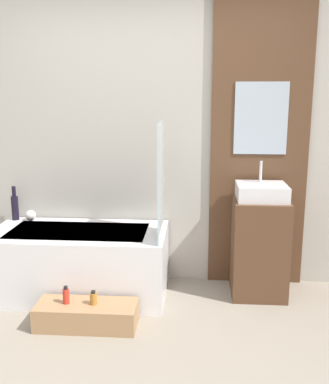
{
  "coord_description": "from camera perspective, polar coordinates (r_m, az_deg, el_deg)",
  "views": [
    {
      "loc": [
        0.38,
        -2.42,
        1.71
      ],
      "look_at": [
        0.15,
        0.69,
        1.02
      ],
      "focal_mm": 42.0,
      "sensor_mm": 36.0,
      "label": 1
    }
  ],
  "objects": [
    {
      "name": "wall_wood_accent",
      "position": [
        4.01,
        11.99,
        6.47
      ],
      "size": [
        0.85,
        0.04,
        2.6
      ],
      "color": "brown",
      "rests_on": "ground_plane"
    },
    {
      "name": "vase_round_light",
      "position": [
        4.28,
        -16.64,
        -2.86
      ],
      "size": [
        0.1,
        0.1,
        0.1
      ],
      "primitive_type": "sphere",
      "color": "silver",
      "rests_on": "bathtub"
    },
    {
      "name": "bottle_soap_primary",
      "position": [
        3.49,
        -12.4,
        -12.73
      ],
      "size": [
        0.05,
        0.05,
        0.14
      ],
      "color": "red",
      "rests_on": "wooden_step_bench"
    },
    {
      "name": "vase_tall_dark",
      "position": [
        4.33,
        -18.46,
        -1.72
      ],
      "size": [
        0.06,
        0.06,
        0.31
      ],
      "color": "black",
      "rests_on": "bathtub"
    },
    {
      "name": "sink",
      "position": [
        3.82,
        12.22,
        0.04
      ],
      "size": [
        0.41,
        0.38,
        0.31
      ],
      "color": "white",
      "rests_on": "vanity_cabinet"
    },
    {
      "name": "glass_shower_screen",
      "position": [
        3.52,
        -0.5,
        1.34
      ],
      "size": [
        0.01,
        0.45,
        0.92
      ],
      "primitive_type": "cube",
      "color": "silver",
      "rests_on": "bathtub"
    },
    {
      "name": "ground_plane",
      "position": [
        2.99,
        -4.23,
        -22.44
      ],
      "size": [
        12.0,
        12.0,
        0.0
      ],
      "primitive_type": "plane",
      "color": "gray"
    },
    {
      "name": "bathtub",
      "position": [
        3.98,
        -10.75,
        -8.74
      ],
      "size": [
        1.49,
        0.75,
        0.57
      ],
      "color": "white",
      "rests_on": "ground_plane"
    },
    {
      "name": "bottle_soap_secondary",
      "position": [
        3.45,
        -9.01,
        -13.18
      ],
      "size": [
        0.05,
        0.05,
        0.11
      ],
      "color": "#B2752D",
      "rests_on": "wooden_step_bench"
    },
    {
      "name": "vanity_cabinet",
      "position": [
        3.95,
        11.9,
        -6.85
      ],
      "size": [
        0.45,
        0.47,
        0.84
      ],
      "primitive_type": "cube",
      "color": "brown",
      "rests_on": "ground_plane"
    },
    {
      "name": "wall_tiled_back",
      "position": [
        4.04,
        -1.25,
        6.64
      ],
      "size": [
        4.2,
        0.06,
        2.6
      ],
      "primitive_type": "cube",
      "color": "#B7B2A8",
      "rests_on": "ground_plane"
    },
    {
      "name": "wooden_step_bench",
      "position": [
        3.52,
        -9.85,
        -15.13
      ],
      "size": [
        0.75,
        0.3,
        0.18
      ],
      "primitive_type": "cube",
      "color": "#A87F56",
      "rests_on": "ground_plane"
    }
  ]
}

